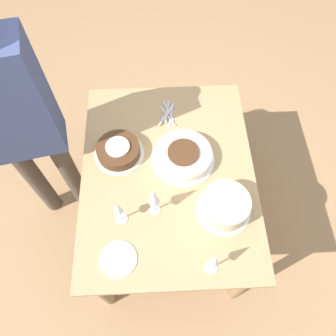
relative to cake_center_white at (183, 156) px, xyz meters
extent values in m
plane|color=#A87F56|center=(0.08, -0.09, -0.76)|extent=(12.00, 12.00, 0.00)
cube|color=tan|center=(0.08, -0.09, -0.05)|extent=(1.26, 0.97, 0.03)
cylinder|color=#8E724D|center=(-0.47, -0.50, -0.41)|extent=(0.07, 0.07, 0.69)
cylinder|color=#8E724D|center=(0.64, -0.50, -0.41)|extent=(0.07, 0.07, 0.69)
cylinder|color=#8E724D|center=(-0.47, 0.32, -0.41)|extent=(0.07, 0.07, 0.69)
cylinder|color=#8E724D|center=(0.64, 0.32, -0.41)|extent=(0.07, 0.07, 0.69)
cylinder|color=white|center=(0.00, 0.00, -0.03)|extent=(0.36, 0.36, 0.01)
cylinder|color=silver|center=(0.00, 0.00, 0.00)|extent=(0.32, 0.32, 0.06)
cylinder|color=#4C2D19|center=(0.00, 0.00, 0.04)|extent=(0.18, 0.18, 0.01)
cylinder|color=white|center=(-0.05, -0.37, -0.03)|extent=(0.29, 0.29, 0.01)
cylinder|color=#4C2D19|center=(-0.05, -0.37, 0.00)|extent=(0.25, 0.25, 0.06)
cylinder|color=silver|center=(-0.05, -0.37, 0.04)|extent=(0.14, 0.14, 0.01)
cylinder|color=white|center=(0.32, 0.19, -0.03)|extent=(0.29, 0.29, 0.01)
cylinder|color=beige|center=(0.32, 0.19, 0.03)|extent=(0.25, 0.25, 0.12)
cylinder|color=silver|center=(0.35, -0.34, -0.03)|extent=(0.06, 0.06, 0.00)
cylinder|color=silver|center=(0.35, -0.34, 0.02)|extent=(0.01, 0.01, 0.11)
cone|color=silver|center=(0.35, -0.34, 0.12)|extent=(0.05, 0.05, 0.09)
cylinder|color=silver|center=(0.30, -0.17, -0.03)|extent=(0.06, 0.06, 0.00)
cylinder|color=silver|center=(0.30, -0.17, 0.02)|extent=(0.01, 0.01, 0.11)
cone|color=silver|center=(0.30, -0.17, 0.14)|extent=(0.05, 0.05, 0.13)
cylinder|color=silver|center=(0.62, 0.09, -0.03)|extent=(0.06, 0.06, 0.00)
cylinder|color=silver|center=(0.62, 0.09, 0.02)|extent=(0.01, 0.01, 0.11)
cone|color=silver|center=(0.62, 0.09, 0.13)|extent=(0.04, 0.04, 0.10)
cylinder|color=silver|center=(0.55, -0.35, -0.03)|extent=(0.19, 0.19, 0.01)
cube|color=silver|center=(-0.29, -0.06, -0.03)|extent=(0.17, 0.05, 0.00)
cube|color=silver|center=(-0.35, -0.07, -0.03)|extent=(0.16, 0.07, 0.00)
cube|color=silver|center=(-0.31, -0.07, -0.03)|extent=(0.15, 0.09, 0.00)
cube|color=silver|center=(-0.33, -0.08, -0.03)|extent=(0.15, 0.10, 0.00)
cube|color=silver|center=(-0.31, -0.08, -0.02)|extent=(0.15, 0.11, 0.00)
cube|color=silver|center=(-0.34, -0.08, -0.02)|extent=(0.17, 0.04, 0.00)
cylinder|color=#4C4238|center=(-0.07, -0.95, -0.35)|extent=(0.11, 0.11, 0.81)
cylinder|color=#4C4238|center=(-0.11, -0.74, -0.35)|extent=(0.11, 0.11, 0.81)
cube|color=#38426B|center=(-0.09, -0.85, 0.39)|extent=(0.29, 0.44, 0.68)
camera|label=1|loc=(0.95, -0.13, 1.58)|focal=35.00mm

